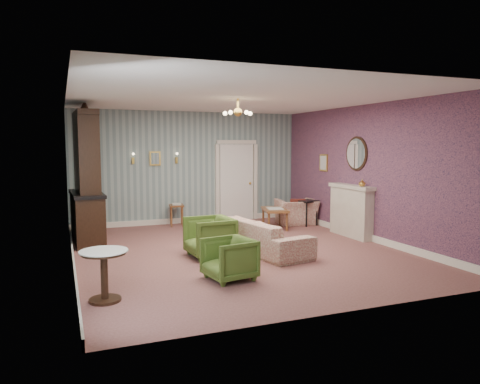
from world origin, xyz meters
name	(u,v)px	position (x,y,z in m)	size (l,w,h in m)	color
floor	(238,251)	(0.00, 0.00, 0.00)	(7.00, 7.00, 0.00)	#85544D
ceiling	(238,99)	(0.00, 0.00, 2.90)	(7.00, 7.00, 0.00)	white
wall_back	(189,168)	(0.00, 3.50, 1.45)	(6.00, 6.00, 0.00)	slate
wall_front	(344,195)	(0.00, -3.50, 1.45)	(6.00, 6.00, 0.00)	slate
wall_left	(69,181)	(-3.00, 0.00, 1.45)	(7.00, 7.00, 0.00)	slate
wall_right	(369,173)	(3.00, 0.00, 1.45)	(7.00, 7.00, 0.00)	slate
wall_right_floral	(368,173)	(2.98, 0.00, 1.45)	(7.00, 7.00, 0.00)	#AA5562
door	(236,181)	(1.30, 3.46, 1.08)	(1.12, 0.12, 2.16)	white
olive_chair_a	(229,257)	(-0.81, -1.70, 0.35)	(0.68, 0.64, 0.70)	#456122
olive_chair_b	(210,235)	(-0.64, -0.22, 0.40)	(0.78, 0.73, 0.81)	#456122
olive_chair_c	(207,237)	(-0.65, -0.09, 0.33)	(0.65, 0.61, 0.67)	#456122
sofa_chintz	(264,230)	(0.43, -0.25, 0.42)	(2.13, 0.62, 0.83)	#96433C
wingback_chair	(296,208)	(2.50, 2.25, 0.43)	(0.98, 0.64, 0.86)	#96433C
dresser	(86,173)	(-2.65, 1.94, 1.45)	(0.60, 1.74, 2.90)	black
fireplace	(351,211)	(2.86, 0.40, 0.58)	(0.30, 1.40, 1.16)	beige
mantel_vase	(362,183)	(2.84, 0.00, 1.23)	(0.15, 0.15, 0.15)	gold
oval_mirror	(356,154)	(2.96, 0.40, 1.85)	(0.04, 0.76, 0.84)	white
framed_print	(324,163)	(2.97, 1.75, 1.60)	(0.04, 0.34, 0.42)	gold
coffee_table	(275,218)	(1.71, 1.92, 0.25)	(0.54, 0.97, 0.50)	brown
side_table_black	(307,213)	(2.65, 1.99, 0.32)	(0.43, 0.43, 0.65)	black
pedestal_table	(104,276)	(-2.65, -2.02, 0.34)	(0.63, 0.63, 0.68)	black
nesting_table	(177,214)	(-0.44, 3.15, 0.29)	(0.35, 0.45, 0.59)	brown
gilt_mirror_back	(155,158)	(-0.90, 3.46, 1.70)	(0.28, 0.06, 0.36)	gold
sconce_left	(133,159)	(-1.45, 3.44, 1.70)	(0.16, 0.12, 0.30)	gold
sconce_right	(177,158)	(-0.35, 3.44, 1.70)	(0.16, 0.12, 0.30)	gold
chandelier	(238,113)	(0.00, 0.00, 2.63)	(0.56, 0.56, 0.36)	gold
burgundy_cushion	(298,207)	(2.45, 2.10, 0.48)	(0.38, 0.10, 0.38)	maroon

